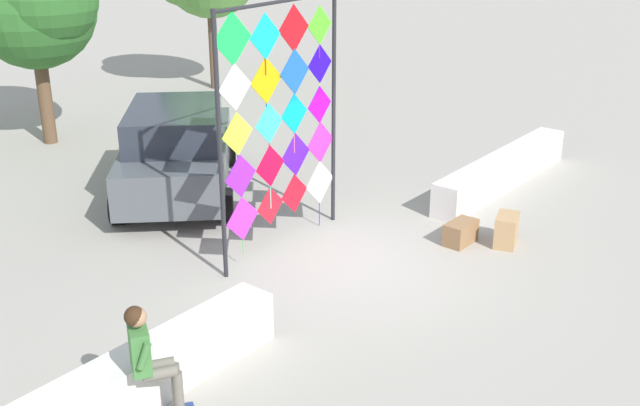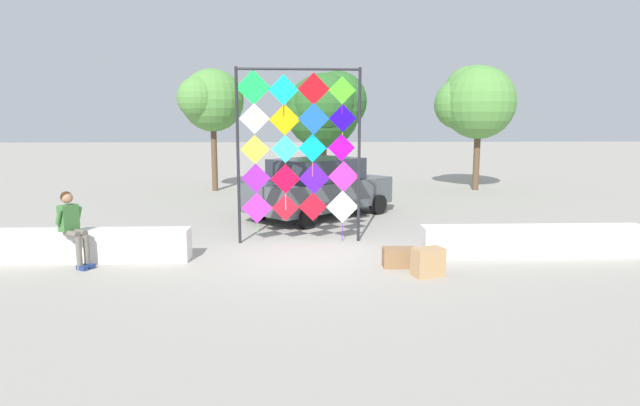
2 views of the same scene
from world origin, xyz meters
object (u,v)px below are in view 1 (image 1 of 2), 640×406
object	(u,v)px
kite_display_rack	(281,114)
cardboard_box_small	(461,233)
parked_car	(177,149)
seated_vendor	(150,355)
cardboard_box_large	(506,230)

from	to	relation	value
kite_display_rack	cardboard_box_small	size ratio (longest dim) A/B	6.52
kite_display_rack	cardboard_box_small	bearing A→B (deg)	-49.19
parked_car	kite_display_rack	bearing A→B (deg)	-100.69
cardboard_box_small	seated_vendor	bearing A→B (deg)	177.56
parked_car	cardboard_box_large	bearing A→B (deg)	-74.07
kite_display_rack	seated_vendor	world-z (taller)	kite_display_rack
kite_display_rack	seated_vendor	size ratio (longest dim) A/B	2.71
parked_car	cardboard_box_small	bearing A→B (deg)	-76.47
kite_display_rack	cardboard_box_large	distance (m)	4.29
parked_car	cardboard_box_large	xyz separation A→B (m)	(1.78, -6.23, -0.63)
parked_car	cardboard_box_large	distance (m)	6.51
kite_display_rack	cardboard_box_large	xyz separation A→B (m)	(2.40, -2.92, -2.04)
kite_display_rack	parked_car	xyz separation A→B (m)	(0.63, 3.31, -1.41)
parked_car	seated_vendor	bearing A→B (deg)	-133.77
cardboard_box_large	kite_display_rack	bearing A→B (deg)	129.48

